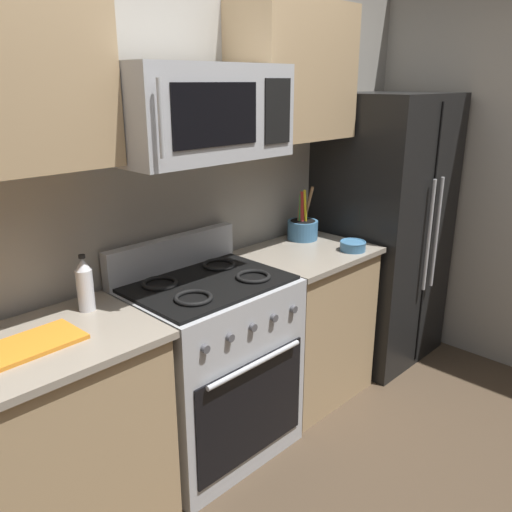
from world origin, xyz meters
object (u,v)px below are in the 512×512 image
(microwave, at_px, (198,112))
(prep_bowl, at_px, (353,246))
(range_oven, at_px, (210,366))
(bottle_vinegar, at_px, (85,285))
(refrigerator, at_px, (382,230))
(cutting_board, at_px, (26,346))
(utensil_crock, at_px, (303,228))

(microwave, bearing_deg, prep_bowl, -13.04)
(range_oven, xyz_separation_m, prep_bowl, (0.92, -0.19, 0.47))
(range_oven, bearing_deg, prep_bowl, -11.54)
(range_oven, distance_m, prep_bowl, 1.05)
(bottle_vinegar, xyz_separation_m, prep_bowl, (1.46, -0.33, -0.08))
(refrigerator, height_order, cutting_board, refrigerator)
(refrigerator, bearing_deg, prep_bowl, -163.87)
(refrigerator, bearing_deg, utensil_crock, 163.57)
(prep_bowl, bearing_deg, microwave, 166.96)
(range_oven, relative_size, prep_bowl, 7.41)
(utensil_crock, bearing_deg, cutting_board, -174.35)
(refrigerator, relative_size, prep_bowl, 11.92)
(cutting_board, bearing_deg, utensil_crock, 5.65)
(utensil_crock, xyz_separation_m, cutting_board, (-1.76, -0.17, -0.06))
(cutting_board, height_order, prep_bowl, prep_bowl)
(cutting_board, bearing_deg, bottle_vinegar, 24.83)
(microwave, relative_size, prep_bowl, 5.38)
(range_oven, bearing_deg, utensil_crock, 10.30)
(refrigerator, xyz_separation_m, cutting_board, (-2.37, 0.01, 0.04))
(range_oven, bearing_deg, microwave, 90.01)
(refrigerator, bearing_deg, range_oven, 179.34)
(microwave, relative_size, bottle_vinegar, 3.26)
(range_oven, distance_m, bottle_vinegar, 0.78)
(utensil_crock, bearing_deg, refrigerator, -16.43)
(utensil_crock, xyz_separation_m, prep_bowl, (0.02, -0.35, -0.04))
(cutting_board, relative_size, prep_bowl, 2.69)
(bottle_vinegar, relative_size, prep_bowl, 1.65)
(utensil_crock, distance_m, cutting_board, 1.77)
(cutting_board, height_order, bottle_vinegar, bottle_vinegar)
(range_oven, height_order, utensil_crock, utensil_crock)
(cutting_board, xyz_separation_m, prep_bowl, (1.78, -0.18, 0.02))
(utensil_crock, bearing_deg, bottle_vinegar, -179.02)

